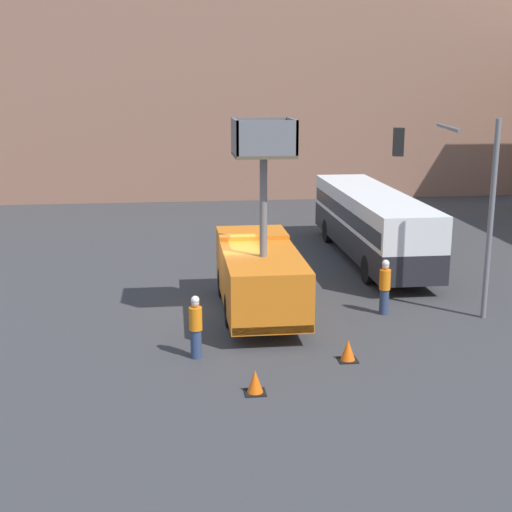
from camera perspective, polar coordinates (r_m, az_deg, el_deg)
name	(u,v)px	position (r m, az deg, el deg)	size (l,w,h in m)	color
ground_plane	(223,311)	(24.94, -2.63, -4.40)	(120.00, 120.00, 0.00)	#38383A
building_backdrop_far	(193,89)	(51.95, -5.05, 13.18)	(44.00, 10.00, 14.47)	#936651
utility_truck	(259,272)	(24.10, 0.27, -1.25)	(2.49, 6.71, 6.67)	orange
city_bus	(371,220)	(31.97, 9.20, 2.88)	(2.57, 12.12, 3.05)	#232328
traffic_light_pole	(460,187)	(24.17, 16.01, 5.32)	(3.36, 3.11, 6.64)	slate
road_worker_near_truck	(196,327)	(20.60, -4.85, -5.67)	(0.38, 0.38, 1.87)	navy
road_worker_directing	(385,287)	(24.70, 10.26, -2.44)	(0.38, 0.38, 1.92)	navy
traffic_cone_near_truck	(255,382)	(18.53, -0.08, -10.08)	(0.55, 0.55, 0.63)	black
traffic_cone_mid_road	(348,351)	(20.72, 7.37, -7.54)	(0.55, 0.55, 0.63)	black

